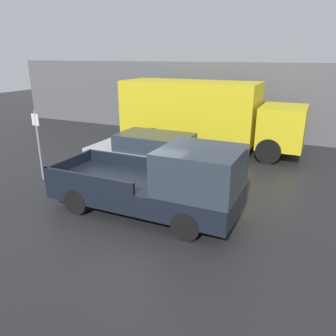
# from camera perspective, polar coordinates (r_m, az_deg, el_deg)

# --- Properties ---
(ground_plane) EXTENTS (60.00, 60.00, 0.00)m
(ground_plane) POSITION_cam_1_polar(r_m,az_deg,el_deg) (9.56, -6.06, -7.23)
(ground_plane) COLOR #232326
(building_wall) EXTENTS (28.00, 0.15, 3.88)m
(building_wall) POSITION_cam_1_polar(r_m,az_deg,el_deg) (17.96, 10.41, 11.48)
(building_wall) COLOR #56565B
(building_wall) RESTS_ON ground
(pickup_truck) EXTENTS (5.28, 2.12, 2.03)m
(pickup_truck) POSITION_cam_1_polar(r_m,az_deg,el_deg) (8.86, -0.89, -2.65)
(pickup_truck) COLOR black
(pickup_truck) RESTS_ON ground
(car) EXTENTS (4.83, 1.86, 1.54)m
(car) POSITION_cam_1_polar(r_m,az_deg,el_deg) (12.00, -2.73, 2.43)
(car) COLOR #B7BABF
(car) RESTS_ON ground
(delivery_truck) EXTENTS (8.28, 2.52, 3.09)m
(delivery_truck) POSITION_cam_1_polar(r_m,az_deg,el_deg) (15.50, 6.16, 9.57)
(delivery_truck) COLOR gold
(delivery_truck) RESTS_ON ground
(parking_sign) EXTENTS (0.30, 0.07, 2.46)m
(parking_sign) POSITION_cam_1_polar(r_m,az_deg,el_deg) (12.19, -21.63, 4.26)
(parking_sign) COLOR gray
(parking_sign) RESTS_ON ground
(newspaper_box) EXTENTS (0.45, 0.40, 1.00)m
(newspaper_box) POSITION_cam_1_polar(r_m,az_deg,el_deg) (17.71, 12.38, 6.51)
(newspaper_box) COLOR red
(newspaper_box) RESTS_ON ground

